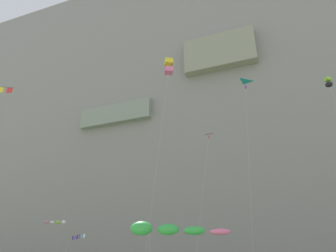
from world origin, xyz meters
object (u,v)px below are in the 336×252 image
(kite_banner_upper_left, at_px, (76,240))
(kite_windsock_low_center, at_px, (59,222))
(kite_delta_mid_right, at_px, (207,146))
(kite_windsock_high_left, at_px, (166,229))
(kite_box_upper_right, at_px, (329,83))
(kite_delta_low_left, at_px, (244,91))
(kite_box_far_right, at_px, (169,67))

(kite_banner_upper_left, relative_size, kite_windsock_low_center, 0.68)
(kite_delta_mid_right, relative_size, kite_banner_upper_left, 2.67)
(kite_windsock_high_left, height_order, kite_windsock_low_center, kite_windsock_low_center)
(kite_delta_mid_right, bearing_deg, kite_box_upper_right, 9.05)
(kite_windsock_high_left, bearing_deg, kite_delta_low_left, 75.16)
(kite_windsock_high_left, bearing_deg, kite_windsock_low_center, 142.51)
(kite_delta_low_left, relative_size, kite_windsock_low_center, 2.49)
(kite_windsock_high_left, relative_size, kite_windsock_low_center, 0.63)
(kite_box_upper_right, height_order, kite_windsock_low_center, kite_box_upper_right)
(kite_windsock_high_left, distance_m, kite_box_far_right, 26.09)
(kite_box_far_right, xyz_separation_m, kite_delta_mid_right, (3.71, 4.40, -10.58))
(kite_box_far_right, distance_m, kite_delta_mid_right, 12.05)
(kite_box_far_right, xyz_separation_m, kite_delta_low_left, (9.02, 6.75, -2.04))
(kite_banner_upper_left, bearing_deg, kite_windsock_low_center, 137.26)
(kite_delta_mid_right, height_order, kite_delta_low_left, kite_delta_low_left)
(kite_windsock_low_center, bearing_deg, kite_delta_mid_right, -7.76)
(kite_box_upper_right, relative_size, kite_windsock_low_center, 2.41)
(kite_banner_upper_left, xyz_separation_m, kite_delta_low_left, (19.00, 9.31, 20.43))
(kite_box_upper_right, bearing_deg, kite_box_far_right, -160.70)
(kite_delta_low_left, bearing_deg, kite_windsock_low_center, 178.02)
(kite_box_upper_right, distance_m, kite_delta_mid_right, 18.12)
(kite_windsock_low_center, bearing_deg, kite_box_upper_right, -1.11)
(kite_windsock_low_center, bearing_deg, kite_banner_upper_left, -42.74)
(kite_windsock_high_left, relative_size, kite_banner_upper_left, 0.93)
(kite_box_upper_right, relative_size, kite_delta_low_left, 0.97)
(kite_windsock_high_left, distance_m, kite_delta_low_left, 28.29)
(kite_delta_mid_right, height_order, kite_windsock_low_center, kite_delta_mid_right)
(kite_box_far_right, distance_m, kite_box_upper_right, 21.37)
(kite_box_upper_right, relative_size, kite_delta_mid_right, 1.34)
(kite_windsock_high_left, xyz_separation_m, kite_delta_mid_right, (-0.44, 16.04, 12.40))
(kite_windsock_high_left, bearing_deg, kite_box_upper_right, 49.66)
(kite_banner_upper_left, bearing_deg, kite_delta_low_left, 26.10)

